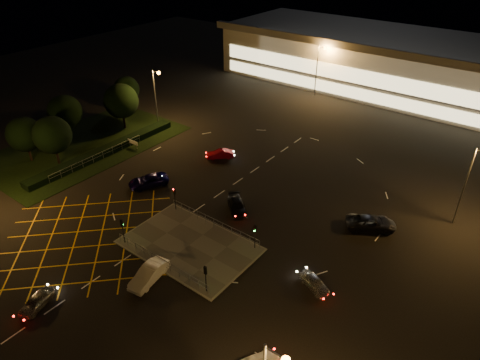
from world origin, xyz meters
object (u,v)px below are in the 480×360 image
Objects in this scene: signal_nw at (174,194)px; car_far_dkgrey at (237,206)px; car_queue_white at (149,274)px; signal_sw at (122,226)px; car_circ_red at (220,154)px; car_near_silver at (36,302)px; car_east_grey at (371,223)px; signal_ne at (255,232)px; signal_se at (206,274)px; car_right_silver at (315,283)px; car_left_blue at (148,181)px.

car_far_dkgrey is (6.05, 4.53, -1.70)m from signal_nw.
car_queue_white is (6.43, -10.23, -1.58)m from signal_nw.
signal_sw is at bearing 151.61° from car_queue_white.
car_circ_red is (-4.24, 21.72, -1.71)m from signal_sw.
signal_nw is 14.48m from car_circ_red.
car_far_dkgrey is at bearing 60.98° from car_near_silver.
car_far_dkgrey reaches higher than car_near_silver.
car_east_grey reaches higher than car_circ_red.
car_far_dkgrey is (5.35, 23.42, 0.03)m from car_near_silver.
car_east_grey reaches higher than car_far_dkgrey.
signal_ne is 0.55× the size of car_east_grey.
signal_sw is 1.00× the size of signal_se.
signal_se is (12.00, 0.00, 0.00)m from signal_sw.
car_near_silver is 1.02× the size of car_right_silver.
car_far_dkgrey is (13.01, 2.65, -0.07)m from car_left_blue.
car_far_dkgrey is at bearing 4.03° from car_circ_red.
car_near_silver is (0.70, -18.89, -1.73)m from signal_nw.
signal_se and signal_ne have the same top height.
car_right_silver is 0.92× the size of car_circ_red.
signal_ne is 21.34m from car_circ_red.
signal_ne is 0.86× the size of car_right_silver.
car_near_silver is 22.14m from car_left_blue.
signal_ne is 0.85× the size of car_near_silver.
signal_se is 1.00× the size of signal_nw.
signal_nw reaches higher than car_circ_red.
car_far_dkgrey is (-0.38, 14.76, -0.12)m from car_queue_white.
signal_sw is 1.00× the size of signal_ne.
signal_nw is 12.00m from signal_ne.
car_circ_red is at bearing 89.51° from car_far_dkgrey.
signal_ne is at bearing -90.00° from signal_se.
signal_se is at bearing -7.36° from car_circ_red.
signal_ne is 8.27m from car_right_silver.
car_near_silver is 10.39m from car_queue_white.
signal_nw is at bearing 85.92° from car_east_grey.
car_left_blue is at bearing 142.86° from car_far_dkgrey.
car_left_blue is at bearing 174.34° from signal_ne.
signal_se is 0.85× the size of car_near_silver.
car_far_dkgrey is 1.26× the size of car_right_silver.
signal_sw is at bearing 132.17° from car_right_silver.
signal_ne is at bearing 42.96° from car_near_silver.
car_near_silver is 26.22m from car_right_silver.
signal_se reaches higher than car_near_silver.
car_circ_red is (-10.29, 9.21, -0.01)m from car_far_dkgrey.
signal_nw is 0.55× the size of car_east_grey.
signal_se is 0.86× the size of car_right_silver.
signal_se is at bearing 12.71° from car_queue_white.
signal_nw is at bearing 168.16° from car_far_dkgrey.
signal_nw reaches higher than car_east_grey.
signal_ne reaches higher than car_near_silver.
car_circ_red reaches higher than car_near_silver.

